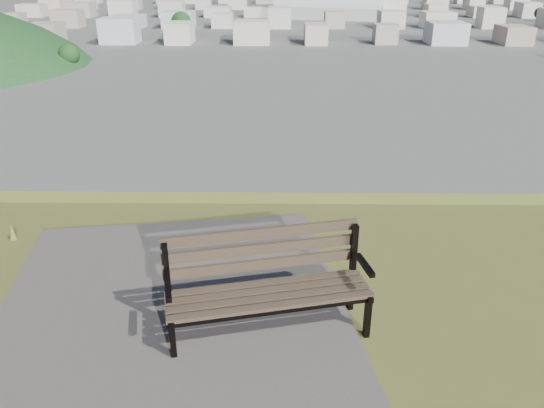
{
  "coord_description": "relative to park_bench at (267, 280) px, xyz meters",
  "views": [
    {
      "loc": [
        -0.89,
        -2.27,
        27.88
      ],
      "look_at": [
        -0.96,
        3.34,
        25.3
      ],
      "focal_mm": 35.0,
      "sensor_mm": 36.0,
      "label": 1
    }
  ],
  "objects": [
    {
      "name": "arena",
      "position": [
        26.2,
        291.96,
        -20.09
      ],
      "size": [
        58.23,
        35.71,
        22.9
      ],
      "rotation": [
        0.0,
        0.0,
        -0.25
      ],
      "color": "#B5B5B1",
      "rests_on": "ground"
    },
    {
      "name": "gravel_patch",
      "position": [
        -0.77,
        -0.28,
        -0.45
      ],
      "size": [
        3.66,
        4.76,
        0.09
      ],
      "primitive_type": "cube",
      "rotation": [
        0.0,
        0.0,
        0.15
      ],
      "color": "#59544D",
      "rests_on": "hilltop_mesa"
    },
    {
      "name": "city_trees",
      "position": [
        -25.41,
        317.57,
        -20.66
      ],
      "size": [
        406.52,
        387.2,
        9.98
      ],
      "color": "#2E2017",
      "rests_on": "ground"
    },
    {
      "name": "park_bench",
      "position": [
        0.0,
        0.0,
        0.0
      ],
      "size": [
        1.74,
        0.89,
        0.87
      ],
      "rotation": [
        0.0,
        0.0,
        0.23
      ],
      "color": "#443527",
      "rests_on": "hilltop_mesa"
    }
  ]
}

